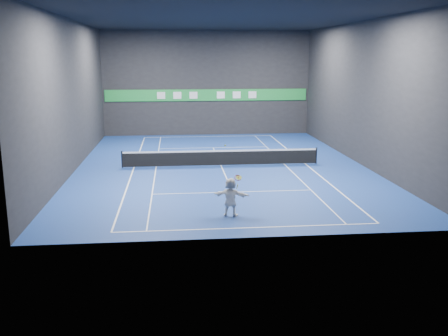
{
  "coord_description": "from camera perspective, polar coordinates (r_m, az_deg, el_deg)",
  "views": [
    {
      "loc": [
        -2.91,
        -30.92,
        6.8
      ],
      "look_at": [
        -0.55,
        -7.38,
        1.5
      ],
      "focal_mm": 40.0,
      "sensor_mm": 36.0,
      "label": 1
    }
  ],
  "objects": [
    {
      "name": "wall_right",
      "position": [
        33.22,
        15.46,
        8.21
      ],
      "size": [
        0.1,
        26.0,
        9.0
      ],
      "primitive_type": "cube",
      "color": "black",
      "rests_on": "ground"
    },
    {
      "name": "service_line_near",
      "position": [
        25.61,
        1.01,
        -2.77
      ],
      "size": [
        8.23,
        0.06,
        0.01
      ],
      "primitive_type": "cube",
      "color": "white",
      "rests_on": "ground"
    },
    {
      "name": "sideline_doubles_right",
      "position": [
        32.76,
        9.27,
        0.48
      ],
      "size": [
        0.08,
        23.78,
        0.01
      ],
      "primitive_type": "cube",
      "color": "white",
      "rests_on": "ground"
    },
    {
      "name": "sideline_doubles_left",
      "position": [
        31.77,
        -10.25,
        0.07
      ],
      "size": [
        0.08,
        23.78,
        0.01
      ],
      "primitive_type": "cube",
      "color": "white",
      "rests_on": "ground"
    },
    {
      "name": "sideline_singles_right",
      "position": [
        32.43,
        6.91,
        0.44
      ],
      "size": [
        0.06,
        23.78,
        0.01
      ],
      "primitive_type": "cube",
      "color": "white",
      "rests_on": "ground"
    },
    {
      "name": "service_line_far",
      "position": [
        38.05,
        -1.25,
        2.33
      ],
      "size": [
        8.23,
        0.06,
        0.01
      ],
      "primitive_type": "cube",
      "color": "white",
      "rests_on": "ground"
    },
    {
      "name": "tennis_racket",
      "position": [
        21.52,
        1.6,
        -1.24
      ],
      "size": [
        0.44,
        0.32,
        0.67
      ],
      "color": "red",
      "rests_on": "player"
    },
    {
      "name": "wall_left",
      "position": [
        31.6,
        -16.99,
        7.91
      ],
      "size": [
        0.1,
        26.0,
        9.0
      ],
      "primitive_type": "cube",
      "color": "black",
      "rests_on": "ground"
    },
    {
      "name": "center_service_line",
      "position": [
        31.8,
        -0.34,
        0.28
      ],
      "size": [
        0.06,
        12.8,
        0.01
      ],
      "primitive_type": "cube",
      "color": "white",
      "rests_on": "ground"
    },
    {
      "name": "sideline_singles_left",
      "position": [
        31.69,
        -7.76,
        0.12
      ],
      "size": [
        0.06,
        23.78,
        0.01
      ],
      "primitive_type": "cube",
      "color": "white",
      "rests_on": "ground"
    },
    {
      "name": "tennis_ball",
      "position": [
        21.14,
        0.14,
        2.59
      ],
      "size": [
        0.07,
        0.07,
        0.07
      ],
      "primitive_type": "sphere",
      "color": "yellow",
      "rests_on": "player"
    },
    {
      "name": "sponsor_banner",
      "position": [
        44.08,
        -1.94,
        8.33
      ],
      "size": [
        17.64,
        0.11,
        1.0
      ],
      "color": "green",
      "rests_on": "wall_back"
    },
    {
      "name": "baseline_near",
      "position": [
        20.42,
        2.82,
        -6.84
      ],
      "size": [
        10.98,
        0.08,
        0.01
      ],
      "primitive_type": "cube",
      "color": "white",
      "rests_on": "ground"
    },
    {
      "name": "baseline_far",
      "position": [
        43.45,
        -1.82,
        3.62
      ],
      "size": [
        10.98,
        0.08,
        0.01
      ],
      "primitive_type": "cube",
      "color": "white",
      "rests_on": "ground"
    },
    {
      "name": "player",
      "position": [
        21.64,
        0.76,
        -3.33
      ],
      "size": [
        1.66,
        0.96,
        1.7
      ],
      "primitive_type": "imported",
      "rotation": [
        0.0,
        0.0,
        2.83
      ],
      "color": "white",
      "rests_on": "ground"
    },
    {
      "name": "wall_front",
      "position": [
        18.3,
        3.48,
        5.38
      ],
      "size": [
        18.0,
        0.1,
        9.0
      ],
      "primitive_type": "cube",
      "color": "black",
      "rests_on": "ground"
    },
    {
      "name": "tennis_net",
      "position": [
        31.69,
        -0.34,
        1.23
      ],
      "size": [
        12.5,
        0.1,
        1.07
      ],
      "color": "black",
      "rests_on": "ground"
    },
    {
      "name": "ceiling",
      "position": [
        31.14,
        -0.36,
        16.68
      ],
      "size": [
        26.0,
        26.0,
        0.0
      ],
      "primitive_type": "plane",
      "color": "black",
      "rests_on": "ground"
    },
    {
      "name": "wall_back",
      "position": [
        44.08,
        -1.96,
        9.63
      ],
      "size": [
        18.0,
        0.1,
        9.0
      ],
      "primitive_type": "cube",
      "color": "black",
      "rests_on": "ground"
    },
    {
      "name": "ground",
      "position": [
        31.8,
        -0.34,
        0.28
      ],
      "size": [
        26.0,
        26.0,
        0.0
      ],
      "primitive_type": "plane",
      "color": "navy",
      "rests_on": "ground"
    }
  ]
}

